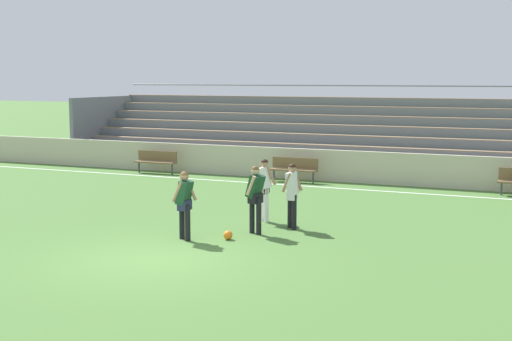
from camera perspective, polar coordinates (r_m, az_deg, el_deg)
name	(u,v)px	position (r m, az deg, el deg)	size (l,w,h in m)	color
ground_plane	(157,260)	(15.89, -7.71, -6.88)	(160.00, 160.00, 0.00)	#477033
field_line_sideline	(327,187)	(25.94, 5.53, -1.32)	(44.00, 0.12, 0.01)	white
sideline_wall	(341,166)	(27.37, 6.62, 0.35)	(48.00, 0.16, 1.17)	beige
bleacher_stand	(383,134)	(30.17, 9.86, 2.77)	(27.43, 5.23, 3.51)	#897051
bench_near_wall_gap	(156,160)	(29.85, -7.75, 0.83)	(1.80, 0.40, 0.90)	brown
bench_centre_sideline	(294,167)	(27.19, 2.98, 0.25)	(1.80, 0.40, 0.90)	brown
player_dark_deep_cover	(255,193)	(18.11, -0.05, -1.78)	(0.44, 0.52, 1.70)	black
player_dark_on_ball	(185,199)	(17.51, -5.57, -2.25)	(0.47, 0.44, 1.65)	black
player_white_dropping_back	(292,190)	(18.75, 2.83, -1.52)	(0.45, 0.45, 1.68)	black
player_white_overlapping	(264,184)	(19.65, 0.66, -1.08)	(0.56, 0.46, 1.70)	white
soccer_ball	(228,235)	(17.63, -2.19, -5.03)	(0.22, 0.22, 0.22)	orange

